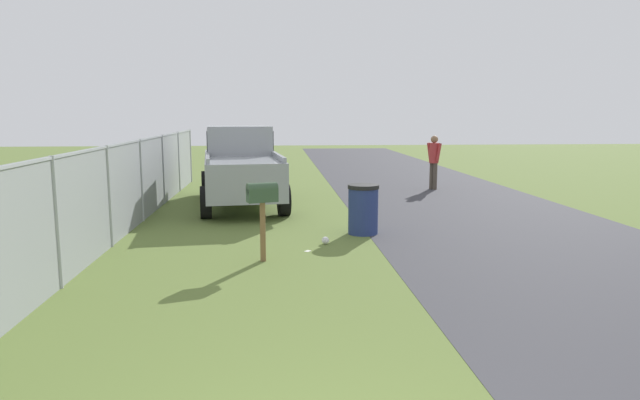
# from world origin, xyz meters

# --- Properties ---
(road_asphalt) EXTENTS (60.00, 5.81, 0.01)m
(road_asphalt) POSITION_xyz_m (6.00, -4.41, 0.00)
(road_asphalt) COLOR #38383D
(road_asphalt) RESTS_ON ground
(mailbox) EXTENTS (0.35, 0.53, 1.31)m
(mailbox) POSITION_xyz_m (6.07, 0.57, 1.05)
(mailbox) COLOR brown
(mailbox) RESTS_ON ground
(pickup_truck) EXTENTS (5.51, 2.58, 2.09)m
(pickup_truck) POSITION_xyz_m (12.06, 1.30, 1.10)
(pickup_truck) COLOR #93999E
(pickup_truck) RESTS_ON ground
(trash_bin) EXTENTS (0.64, 0.64, 1.01)m
(trash_bin) POSITION_xyz_m (8.06, -1.41, 0.51)
(trash_bin) COLOR navy
(trash_bin) RESTS_ON ground
(pedestrian) EXTENTS (0.43, 0.39, 1.73)m
(pedestrian) POSITION_xyz_m (14.59, -4.71, 1.00)
(pedestrian) COLOR #4C4238
(pedestrian) RESTS_ON ground
(fence_section) EXTENTS (17.53, 0.07, 1.87)m
(fence_section) POSITION_xyz_m (8.54, 3.38, 1.00)
(fence_section) COLOR #9EA3A8
(fence_section) RESTS_ON ground
(litter_bag_far_scatter) EXTENTS (0.14, 0.14, 0.14)m
(litter_bag_far_scatter) POSITION_xyz_m (7.19, -0.57, 0.07)
(litter_bag_far_scatter) COLOR silver
(litter_bag_far_scatter) RESTS_ON ground
(litter_wrapper_midfield_a) EXTENTS (0.15, 0.14, 0.01)m
(litter_wrapper_midfield_a) POSITION_xyz_m (6.67, -0.20, 0.00)
(litter_wrapper_midfield_a) COLOR silver
(litter_wrapper_midfield_a) RESTS_ON ground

